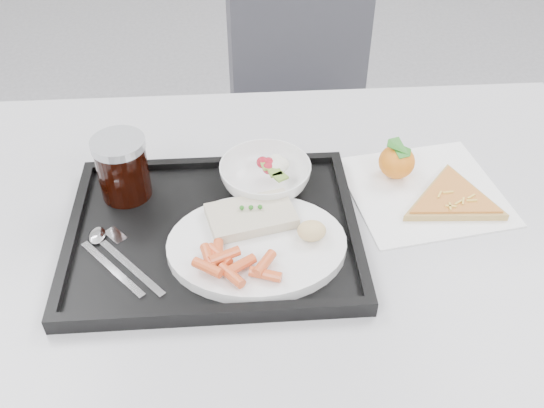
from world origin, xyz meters
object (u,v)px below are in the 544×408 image
object	(u,v)px
tangerine	(397,162)
chair	(306,107)
tray	(214,232)
pizza_slice	(453,199)
table	(284,247)
dinner_plate	(257,245)
salad_bowl	(265,176)
cola_glass	(122,167)

from	to	relation	value
tangerine	chair	bearing A→B (deg)	98.44
tray	pizza_slice	bearing A→B (deg)	7.34
table	dinner_plate	xyz separation A→B (m)	(-0.05, -0.08, 0.09)
chair	pizza_slice	world-z (taller)	chair
chair	pizza_slice	distance (m)	0.71
salad_bowl	cola_glass	world-z (taller)	cola_glass
tangerine	pizza_slice	bearing A→B (deg)	-43.40
dinner_plate	tangerine	xyz separation A→B (m)	(0.25, 0.18, 0.01)
chair	dinner_plate	world-z (taller)	chair
table	dinner_plate	distance (m)	0.13
table	cola_glass	bearing A→B (deg)	166.06
salad_bowl	pizza_slice	bearing A→B (deg)	-8.71
pizza_slice	chair	bearing A→B (deg)	104.31
tray	salad_bowl	distance (m)	0.14
table	cola_glass	xyz separation A→B (m)	(-0.26, 0.06, 0.14)
cola_glass	dinner_plate	bearing A→B (deg)	-35.09
table	chair	world-z (taller)	chair
chair	salad_bowl	world-z (taller)	chair
tangerine	tray	bearing A→B (deg)	-158.02
table	tray	xyz separation A→B (m)	(-0.11, -0.03, 0.08)
chair	tangerine	xyz separation A→B (m)	(0.09, -0.58, 0.25)
tray	salad_bowl	xyz separation A→B (m)	(0.09, 0.10, 0.03)
dinner_plate	pizza_slice	distance (m)	0.35
cola_glass	tangerine	distance (m)	0.46
table	chair	size ratio (longest dim) A/B	1.29
chair	salad_bowl	size ratio (longest dim) A/B	6.11
cola_glass	tangerine	size ratio (longest dim) A/B	1.52
chair	dinner_plate	distance (m)	0.81
tangerine	pizza_slice	xyz separation A→B (m)	(0.08, -0.08, -0.02)
table	cola_glass	size ratio (longest dim) A/B	11.11
table	tangerine	distance (m)	0.25
table	salad_bowl	bearing A→B (deg)	112.77
salad_bowl	tangerine	bearing A→B (deg)	7.23
cola_glass	pizza_slice	bearing A→B (deg)	-5.01
tangerine	dinner_plate	bearing A→B (deg)	-144.93
salad_bowl	dinner_plate	bearing A→B (deg)	-98.38
table	tangerine	world-z (taller)	tangerine
chair	pizza_slice	size ratio (longest dim) A/B	3.48
salad_bowl	cola_glass	distance (m)	0.23
tangerine	pizza_slice	distance (m)	0.11
dinner_plate	tangerine	size ratio (longest dim) A/B	3.79
table	pizza_slice	distance (m)	0.29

